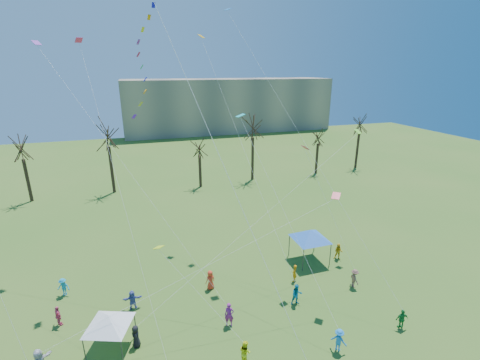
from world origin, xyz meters
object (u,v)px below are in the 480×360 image
object	(u,v)px
big_box_kite	(149,52)
canopy_tent_white	(108,320)
distant_building	(229,105)
canopy_tent_blue	(310,235)

from	to	relation	value
big_box_kite	canopy_tent_white	size ratio (longest dim) A/B	6.84
distant_building	canopy_tent_white	world-z (taller)	distant_building
big_box_kite	distant_building	bearing A→B (deg)	70.97
distant_building	canopy_tent_blue	xyz separation A→B (m)	(-12.36, -71.54, -4.68)
big_box_kite	canopy_tent_blue	size ratio (longest dim) A/B	5.40
canopy_tent_white	distant_building	bearing A→B (deg)	68.59
big_box_kite	canopy_tent_blue	bearing A→B (deg)	18.26
canopy_tent_blue	distant_building	bearing A→B (deg)	80.20
distant_building	big_box_kite	bearing A→B (deg)	-109.03
canopy_tent_white	canopy_tent_blue	distance (m)	18.85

